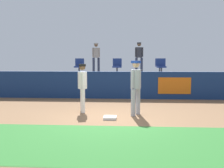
{
  "coord_description": "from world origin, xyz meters",
  "views": [
    {
      "loc": [
        0.5,
        -7.78,
        1.86
      ],
      "look_at": [
        -0.06,
        0.97,
        1.0
      ],
      "focal_mm": 40.69,
      "sensor_mm": 36.0,
      "label": 1
    }
  ],
  "objects_px": {
    "seat_front_right": "(161,65)",
    "spectator_capped": "(96,55)",
    "seat_front_left": "(79,65)",
    "spectator_hooded": "(139,55)",
    "player_fielder_home": "(83,84)",
    "first_base": "(110,118)",
    "seat_back_right": "(160,65)",
    "player_runner_visitor": "(136,84)",
    "seat_front_center": "(117,65)"
  },
  "relations": [
    {
      "from": "player_runner_visitor",
      "to": "seat_front_left",
      "type": "bearing_deg",
      "value": -119.09
    },
    {
      "from": "first_base",
      "to": "player_runner_visitor",
      "type": "distance_m",
      "value": 1.44
    },
    {
      "from": "seat_front_right",
      "to": "spectator_capped",
      "type": "height_order",
      "value": "spectator_capped"
    },
    {
      "from": "player_runner_visitor",
      "to": "seat_front_right",
      "type": "xyz_separation_m",
      "value": [
        1.47,
        5.01,
        0.48
      ]
    },
    {
      "from": "spectator_capped",
      "to": "spectator_hooded",
      "type": "bearing_deg",
      "value": 157.67
    },
    {
      "from": "seat_front_left",
      "to": "spectator_hooded",
      "type": "height_order",
      "value": "spectator_hooded"
    },
    {
      "from": "first_base",
      "to": "seat_back_right",
      "type": "height_order",
      "value": "seat_back_right"
    },
    {
      "from": "first_base",
      "to": "spectator_capped",
      "type": "relative_size",
      "value": 0.22
    },
    {
      "from": "seat_back_right",
      "to": "spectator_capped",
      "type": "height_order",
      "value": "spectator_capped"
    },
    {
      "from": "seat_front_right",
      "to": "seat_front_center",
      "type": "height_order",
      "value": "same"
    },
    {
      "from": "seat_front_left",
      "to": "spectator_hooded",
      "type": "distance_m",
      "value": 4.19
    },
    {
      "from": "first_base",
      "to": "spectator_capped",
      "type": "height_order",
      "value": "spectator_capped"
    },
    {
      "from": "seat_back_right",
      "to": "spectator_hooded",
      "type": "distance_m",
      "value": 1.52
    },
    {
      "from": "seat_back_right",
      "to": "seat_front_center",
      "type": "height_order",
      "value": "same"
    },
    {
      "from": "player_fielder_home",
      "to": "spectator_capped",
      "type": "xyz_separation_m",
      "value": [
        -0.46,
        7.4,
        1.13
      ]
    },
    {
      "from": "player_fielder_home",
      "to": "player_runner_visitor",
      "type": "relative_size",
      "value": 0.94
    },
    {
      "from": "seat_back_right",
      "to": "player_fielder_home",
      "type": "bearing_deg",
      "value": -118.18
    },
    {
      "from": "player_fielder_home",
      "to": "seat_back_right",
      "type": "relative_size",
      "value": 2.02
    },
    {
      "from": "spectator_hooded",
      "to": "first_base",
      "type": "bearing_deg",
      "value": 87.39
    },
    {
      "from": "seat_front_right",
      "to": "spectator_hooded",
      "type": "distance_m",
      "value": 2.83
    },
    {
      "from": "seat_front_right",
      "to": "seat_front_left",
      "type": "relative_size",
      "value": 1.0
    },
    {
      "from": "seat_front_left",
      "to": "spectator_capped",
      "type": "xyz_separation_m",
      "value": [
        0.55,
        2.78,
        0.58
      ]
    },
    {
      "from": "player_fielder_home",
      "to": "player_runner_visitor",
      "type": "bearing_deg",
      "value": 63.03
    },
    {
      "from": "seat_back_right",
      "to": "seat_front_left",
      "type": "xyz_separation_m",
      "value": [
        -4.45,
        -1.8,
        -0.0
      ]
    },
    {
      "from": "first_base",
      "to": "seat_back_right",
      "type": "distance_m",
      "value": 7.95
    },
    {
      "from": "player_runner_visitor",
      "to": "seat_front_left",
      "type": "xyz_separation_m",
      "value": [
        -2.85,
        5.01,
        0.48
      ]
    },
    {
      "from": "seat_front_center",
      "to": "spectator_capped",
      "type": "height_order",
      "value": "spectator_capped"
    },
    {
      "from": "first_base",
      "to": "spectator_capped",
      "type": "bearing_deg",
      "value": 100.08
    },
    {
      "from": "seat_back_right",
      "to": "spectator_hooded",
      "type": "relative_size",
      "value": 0.46
    },
    {
      "from": "player_fielder_home",
      "to": "spectator_capped",
      "type": "bearing_deg",
      "value": 168.53
    },
    {
      "from": "first_base",
      "to": "player_fielder_home",
      "type": "relative_size",
      "value": 0.24
    },
    {
      "from": "seat_back_right",
      "to": "first_base",
      "type": "bearing_deg",
      "value": -107.94
    },
    {
      "from": "player_fielder_home",
      "to": "seat_front_left",
      "type": "distance_m",
      "value": 4.76
    },
    {
      "from": "first_base",
      "to": "player_fielder_home",
      "type": "distance_m",
      "value": 1.72
    },
    {
      "from": "player_fielder_home",
      "to": "spectator_capped",
      "type": "distance_m",
      "value": 7.5
    },
    {
      "from": "seat_back_right",
      "to": "seat_front_center",
      "type": "xyz_separation_m",
      "value": [
        -2.43,
        -1.8,
        -0.0
      ]
    },
    {
      "from": "player_fielder_home",
      "to": "spectator_hooded",
      "type": "distance_m",
      "value": 7.61
    },
    {
      "from": "seat_front_right",
      "to": "seat_front_center",
      "type": "bearing_deg",
      "value": 180.0
    },
    {
      "from": "spectator_capped",
      "to": "seat_front_center",
      "type": "bearing_deg",
      "value": 100.26
    },
    {
      "from": "first_base",
      "to": "spectator_capped",
      "type": "xyz_separation_m",
      "value": [
        -1.49,
        8.41,
        2.07
      ]
    },
    {
      "from": "player_fielder_home",
      "to": "seat_front_center",
      "type": "distance_m",
      "value": 4.76
    },
    {
      "from": "first_base",
      "to": "player_runner_visitor",
      "type": "relative_size",
      "value": 0.22
    },
    {
      "from": "spectator_hooded",
      "to": "spectator_capped",
      "type": "distance_m",
      "value": 2.73
    },
    {
      "from": "first_base",
      "to": "spectator_hooded",
      "type": "height_order",
      "value": "spectator_hooded"
    },
    {
      "from": "seat_front_left",
      "to": "spectator_hooded",
      "type": "bearing_deg",
      "value": 38.01
    },
    {
      "from": "first_base",
      "to": "seat_front_left",
      "type": "height_order",
      "value": "seat_front_left"
    },
    {
      "from": "player_runner_visitor",
      "to": "seat_back_right",
      "type": "height_order",
      "value": "seat_back_right"
    },
    {
      "from": "player_fielder_home",
      "to": "seat_front_center",
      "type": "height_order",
      "value": "seat_front_center"
    },
    {
      "from": "player_runner_visitor",
      "to": "seat_front_center",
      "type": "bearing_deg",
      "value": -139.25
    },
    {
      "from": "player_fielder_home",
      "to": "seat_front_center",
      "type": "relative_size",
      "value": 2.02
    }
  ]
}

